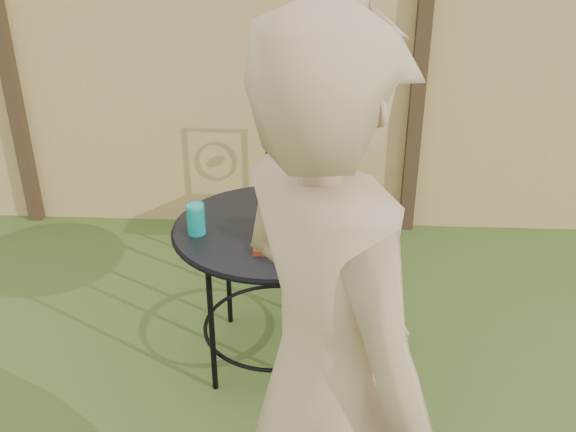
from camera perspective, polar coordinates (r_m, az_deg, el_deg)
The scene contains 8 objects.
fence at distance 4.23m, azimuth -6.70°, elevation 11.23°, with size 8.00×0.12×1.90m.
patio_table at distance 2.96m, azimuth -1.22°, elevation -3.26°, with size 0.92×0.92×0.72m.
patio_chair at distance 3.84m, azimuth 0.96°, elevation 2.71°, with size 0.46×0.46×0.95m.
diner at distance 1.70m, azimuth 3.55°, elevation -14.39°, with size 0.69×0.45×1.89m, color #A2825C.
salad_plate at distance 2.75m, azimuth -0.06°, elevation -2.06°, with size 0.27×0.27×0.02m, color #4B180A.
salad at distance 2.73m, azimuth -0.06°, elevation -1.10°, with size 0.21×0.21×0.08m, color #235614.
fork at distance 2.67m, azimuth 0.15°, elevation 1.36°, with size 0.01×0.01×0.18m, color silver.
drinking_glass at distance 2.82m, azimuth -8.18°, elevation -0.26°, with size 0.08×0.08×0.14m, color #0B8A7C.
Camera 1 is at (0.70, -1.82, 2.06)m, focal length 40.00 mm.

